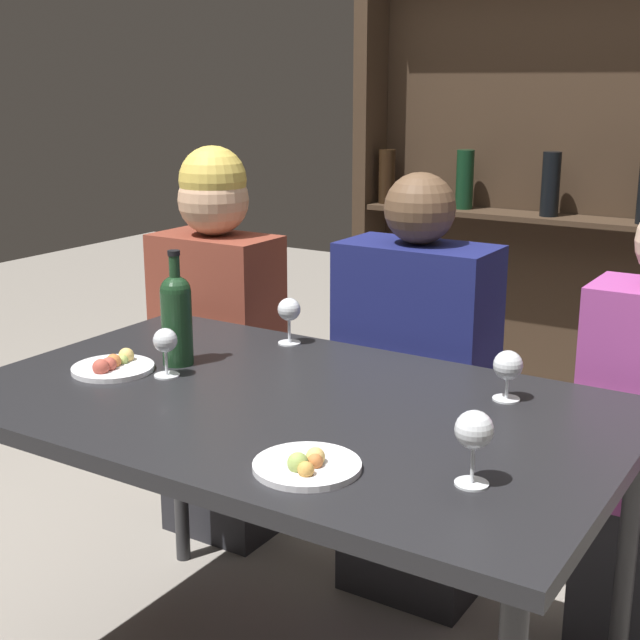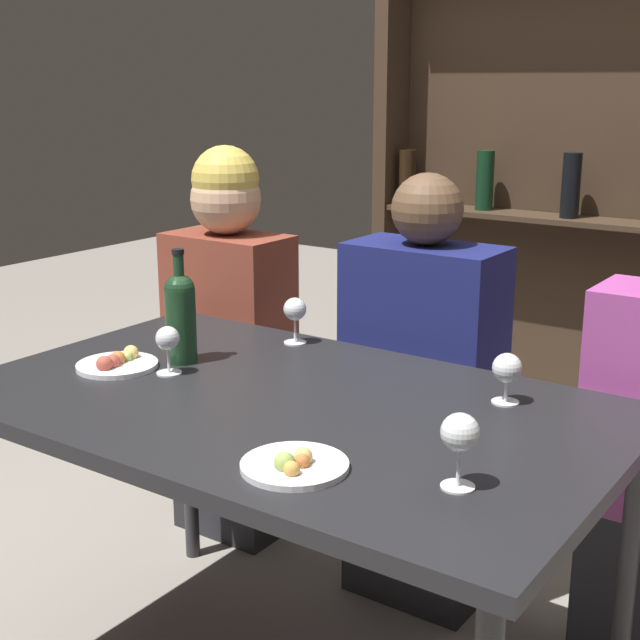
{
  "view_description": "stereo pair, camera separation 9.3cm",
  "coord_description": "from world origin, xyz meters",
  "px_view_note": "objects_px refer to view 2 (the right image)",
  "views": [
    {
      "loc": [
        1.03,
        -1.51,
        1.45
      ],
      "look_at": [
        0.0,
        0.13,
        0.93
      ],
      "focal_mm": 50.0,
      "sensor_mm": 36.0,
      "label": 1
    },
    {
      "loc": [
        1.11,
        -1.46,
        1.45
      ],
      "look_at": [
        0.0,
        0.13,
        0.93
      ],
      "focal_mm": 50.0,
      "sensor_mm": 36.0,
      "label": 2
    }
  ],
  "objects_px": {
    "wine_bottle": "(180,313)",
    "wine_glass_2": "(507,370)",
    "wine_glass_3": "(460,435)",
    "seated_person_left": "(230,348)",
    "wine_glass_0": "(168,341)",
    "wine_glass_1": "(295,311)",
    "food_plate_0": "(294,465)",
    "food_plate_1": "(117,363)",
    "seated_person_center": "(421,409)"
  },
  "relations": [
    {
      "from": "wine_glass_1",
      "to": "seated_person_center",
      "type": "distance_m",
      "value": 0.46
    },
    {
      "from": "wine_bottle",
      "to": "wine_glass_2",
      "type": "xyz_separation_m",
      "value": [
        0.77,
        0.18,
        -0.05
      ]
    },
    {
      "from": "food_plate_0",
      "to": "seated_person_left",
      "type": "relative_size",
      "value": 0.16
    },
    {
      "from": "wine_glass_1",
      "to": "wine_glass_2",
      "type": "distance_m",
      "value": 0.65
    },
    {
      "from": "food_plate_1",
      "to": "seated_person_center",
      "type": "relative_size",
      "value": 0.16
    },
    {
      "from": "seated_person_left",
      "to": "wine_glass_0",
      "type": "bearing_deg",
      "value": -60.99
    },
    {
      "from": "wine_bottle",
      "to": "wine_glass_2",
      "type": "bearing_deg",
      "value": 13.39
    },
    {
      "from": "wine_glass_3",
      "to": "seated_person_left",
      "type": "relative_size",
      "value": 0.11
    },
    {
      "from": "wine_glass_3",
      "to": "wine_glass_1",
      "type": "bearing_deg",
      "value": 144.1
    },
    {
      "from": "wine_glass_2",
      "to": "seated_person_left",
      "type": "height_order",
      "value": "seated_person_left"
    },
    {
      "from": "wine_bottle",
      "to": "seated_person_center",
      "type": "bearing_deg",
      "value": 53.58
    },
    {
      "from": "wine_glass_1",
      "to": "wine_glass_2",
      "type": "relative_size",
      "value": 1.11
    },
    {
      "from": "wine_bottle",
      "to": "wine_glass_2",
      "type": "distance_m",
      "value": 0.8
    },
    {
      "from": "wine_glass_1",
      "to": "wine_glass_2",
      "type": "bearing_deg",
      "value": -9.17
    },
    {
      "from": "wine_glass_3",
      "to": "seated_person_left",
      "type": "bearing_deg",
      "value": 146.59
    },
    {
      "from": "wine_glass_3",
      "to": "food_plate_1",
      "type": "xyz_separation_m",
      "value": [
        -0.97,
        0.12,
        -0.08
      ]
    },
    {
      "from": "wine_glass_0",
      "to": "wine_glass_3",
      "type": "relative_size",
      "value": 0.86
    },
    {
      "from": "wine_glass_3",
      "to": "wine_glass_2",
      "type": "bearing_deg",
      "value": 103.19
    },
    {
      "from": "wine_glass_2",
      "to": "food_plate_0",
      "type": "xyz_separation_m",
      "value": [
        -0.17,
        -0.53,
        -0.07
      ]
    },
    {
      "from": "wine_glass_1",
      "to": "food_plate_0",
      "type": "height_order",
      "value": "wine_glass_1"
    },
    {
      "from": "wine_glass_0",
      "to": "seated_person_left",
      "type": "xyz_separation_m",
      "value": [
        -0.34,
        0.61,
        -0.23
      ]
    },
    {
      "from": "wine_glass_1",
      "to": "wine_glass_3",
      "type": "height_order",
      "value": "wine_glass_3"
    },
    {
      "from": "wine_glass_3",
      "to": "food_plate_0",
      "type": "relative_size",
      "value": 0.69
    },
    {
      "from": "wine_glass_0",
      "to": "wine_glass_2",
      "type": "distance_m",
      "value": 0.78
    },
    {
      "from": "wine_bottle",
      "to": "seated_person_center",
      "type": "distance_m",
      "value": 0.73
    },
    {
      "from": "wine_glass_1",
      "to": "food_plate_1",
      "type": "distance_m",
      "value": 0.48
    },
    {
      "from": "wine_glass_2",
      "to": "seated_person_left",
      "type": "xyz_separation_m",
      "value": [
        -1.07,
        0.34,
        -0.22
      ]
    },
    {
      "from": "wine_glass_3",
      "to": "wine_glass_0",
      "type": "bearing_deg",
      "value": 169.07
    },
    {
      "from": "wine_bottle",
      "to": "wine_glass_1",
      "type": "distance_m",
      "value": 0.32
    },
    {
      "from": "wine_bottle",
      "to": "seated_person_left",
      "type": "height_order",
      "value": "seated_person_left"
    },
    {
      "from": "wine_bottle",
      "to": "food_plate_1",
      "type": "height_order",
      "value": "wine_bottle"
    },
    {
      "from": "food_plate_1",
      "to": "seated_person_center",
      "type": "distance_m",
      "value": 0.84
    },
    {
      "from": "seated_person_center",
      "to": "wine_glass_1",
      "type": "bearing_deg",
      "value": -136.75
    },
    {
      "from": "food_plate_0",
      "to": "wine_glass_2",
      "type": "bearing_deg",
      "value": 72.31
    },
    {
      "from": "food_plate_0",
      "to": "wine_glass_1",
      "type": "bearing_deg",
      "value": 126.33
    },
    {
      "from": "food_plate_0",
      "to": "food_plate_1",
      "type": "height_order",
      "value": "food_plate_1"
    },
    {
      "from": "seated_person_left",
      "to": "seated_person_center",
      "type": "distance_m",
      "value": 0.69
    },
    {
      "from": "wine_glass_3",
      "to": "seated_person_center",
      "type": "distance_m",
      "value": 0.96
    },
    {
      "from": "wine_glass_3",
      "to": "seated_person_center",
      "type": "relative_size",
      "value": 0.11
    },
    {
      "from": "wine_glass_0",
      "to": "wine_glass_3",
      "type": "bearing_deg",
      "value": -10.93
    },
    {
      "from": "wine_glass_1",
      "to": "wine_glass_3",
      "type": "xyz_separation_m",
      "value": [
        0.74,
        -0.54,
        0.01
      ]
    },
    {
      "from": "wine_bottle",
      "to": "seated_person_center",
      "type": "height_order",
      "value": "seated_person_center"
    },
    {
      "from": "wine_glass_1",
      "to": "seated_person_left",
      "type": "bearing_deg",
      "value": 151.2
    },
    {
      "from": "wine_bottle",
      "to": "wine_glass_0",
      "type": "distance_m",
      "value": 0.11
    },
    {
      "from": "wine_glass_0",
      "to": "seated_person_center",
      "type": "relative_size",
      "value": 0.1
    },
    {
      "from": "food_plate_0",
      "to": "food_plate_1",
      "type": "xyz_separation_m",
      "value": [
        -0.7,
        0.22,
        0.0
      ]
    },
    {
      "from": "seated_person_left",
      "to": "wine_glass_3",
      "type": "bearing_deg",
      "value": -33.41
    },
    {
      "from": "food_plate_1",
      "to": "seated_person_left",
      "type": "bearing_deg",
      "value": 107.47
    },
    {
      "from": "wine_glass_2",
      "to": "wine_bottle",
      "type": "bearing_deg",
      "value": -166.61
    },
    {
      "from": "wine_glass_1",
      "to": "food_plate_1",
      "type": "height_order",
      "value": "wine_glass_1"
    }
  ]
}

